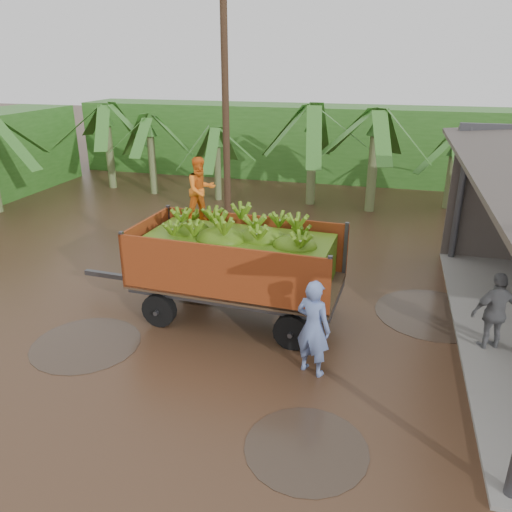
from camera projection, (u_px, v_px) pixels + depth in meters
The scene contains 7 objects.
ground at pixel (233, 324), 11.68m from camera, with size 100.00×100.00×0.00m, color black.
hedge_north at pixel (289, 141), 25.85m from camera, with size 22.00×3.00×3.60m, color #2D661E.
banana_trailer at pixel (237, 260), 11.56m from camera, with size 6.68×2.56×3.73m.
man_blue at pixel (313, 328), 9.57m from camera, with size 0.72×0.47×1.98m, color #677EBC.
man_grey at pixel (495, 313), 10.34m from camera, with size 1.05×0.44×1.78m, color slate.
utility_pole at pixel (225, 101), 16.84m from camera, with size 1.20×0.24×8.78m.
banana_plants at pixel (112, 173), 18.32m from camera, with size 20.56×20.26×4.13m.
Camera 1 is at (3.21, -9.76, 5.81)m, focal length 35.00 mm.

